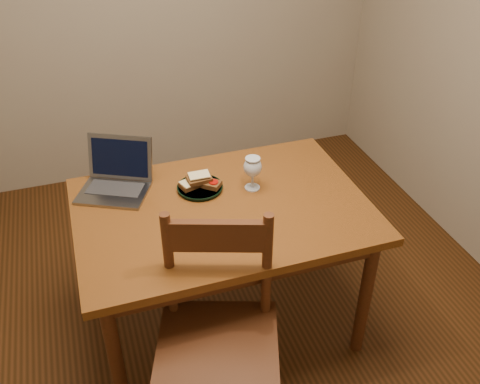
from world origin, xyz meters
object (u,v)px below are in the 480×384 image
object	(u,v)px
milk_glass	(253,173)
laptop	(117,176)
table	(223,222)
plate	(200,188)
chair	(218,331)

from	to	relation	value
milk_glass	laptop	world-z (taller)	laptop
table	milk_glass	distance (m)	0.26
milk_glass	laptop	size ratio (longest dim) A/B	0.41
table	laptop	distance (m)	0.54
plate	laptop	world-z (taller)	laptop
laptop	table	bearing A→B (deg)	-9.73
chair	plate	world-z (taller)	chair
plate	milk_glass	bearing A→B (deg)	-15.63
plate	table	bearing A→B (deg)	-70.19
table	plate	world-z (taller)	plate
table	milk_glass	bearing A→B (deg)	29.05
table	chair	size ratio (longest dim) A/B	2.22
milk_glass	chair	bearing A→B (deg)	-120.24
table	laptop	xyz separation A→B (m)	(-0.42, 0.31, 0.15)
milk_glass	laptop	distance (m)	0.63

